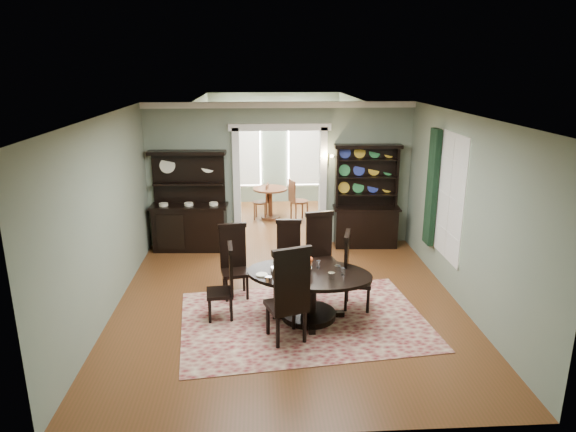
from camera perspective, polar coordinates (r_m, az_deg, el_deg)
name	(u,v)px	position (r m, az deg, el deg)	size (l,w,h in m)	color
room	(288,210)	(7.84, 0.03, 0.65)	(5.51, 6.01, 3.01)	brown
parlor	(276,154)	(13.21, -1.39, 6.91)	(3.51, 3.50, 3.01)	brown
doorway_trim	(280,170)	(10.70, -0.91, 5.18)	(2.08, 0.25, 2.57)	silver
right_window	(441,192)	(9.22, 16.65, 2.53)	(0.15, 1.47, 2.12)	white
wall_sconce	(327,157)	(10.58, 4.30, 6.51)	(0.27, 0.21, 0.21)	gold
rug	(304,320)	(7.91, 1.76, -11.48)	(3.63, 2.50, 0.01)	maroon
dining_table	(309,287)	(7.77, 2.33, -7.84)	(2.11, 2.11, 0.74)	black
centerpiece	(303,267)	(7.73, 1.68, -5.64)	(1.34, 0.86, 0.22)	silver
chair_far_left	(234,258)	(8.54, -6.04, -4.71)	(0.52, 0.50, 1.22)	black
chair_far_mid	(289,251)	(8.90, 0.09, -3.94)	(0.45, 0.42, 1.16)	black
chair_far_right	(320,248)	(8.87, 3.62, -3.52)	(0.56, 0.55, 1.31)	black
chair_end_left	(226,280)	(7.80, -6.91, -7.11)	(0.44, 0.46, 1.16)	black
chair_end_right	(352,269)	(8.10, 7.08, -5.87)	(0.53, 0.55, 1.24)	black
chair_near	(289,293)	(7.00, 0.14, -8.56)	(0.66, 0.64, 1.43)	black
sideboard	(190,216)	(10.77, -10.85, 0.03)	(1.59, 0.63, 2.06)	black
welsh_dresser	(366,210)	(10.89, 8.64, 0.67)	(1.40, 0.57, 2.15)	black
parlor_table	(270,199)	(12.74, -1.99, 1.93)	(0.85, 0.85, 0.78)	brown
parlor_chair_left	(263,200)	(12.73, -2.79, 1.77)	(0.40, 0.39, 0.90)	brown
parlor_chair_right	(296,199)	(12.53, 0.95, 1.88)	(0.48, 0.47, 1.04)	brown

